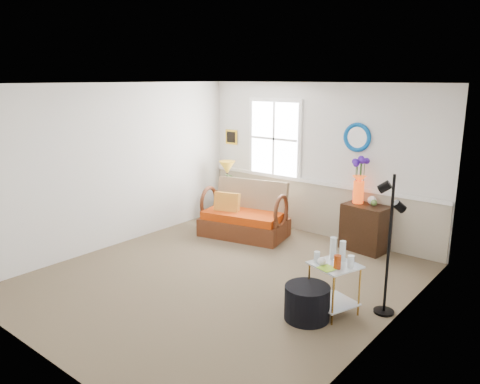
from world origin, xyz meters
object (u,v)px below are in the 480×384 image
Objects in this scene: side_table at (334,289)px; ottoman at (307,303)px; lamp_stand at (228,205)px; cabinet at (365,228)px; floor_lamp at (389,246)px; loveseat at (244,210)px.

side_table is 1.18× the size of ottoman.
side_table reaches higher than lamp_stand.
cabinet is at bearing 105.74° from side_table.
loveseat is at bearing 141.37° from floor_lamp.
loveseat is 1.95× the size of cabinet.
loveseat is 2.03m from cabinet.
cabinet is 1.43× the size of ottoman.
floor_lamp reaches higher than cabinet.
side_table is at bearing -31.29° from lamp_stand.
loveseat is 2.36× the size of side_table.
lamp_stand is (-0.87, 0.58, -0.18)m from loveseat.
floor_lamp is (2.99, -1.11, 0.36)m from loveseat.
loveseat reaches higher than lamp_stand.
floor_lamp is 1.12m from ottoman.
floor_lamp is (3.86, -1.68, 0.54)m from lamp_stand.
side_table is 0.37× the size of floor_lamp.
cabinet is at bearing 6.58° from loveseat.
floor_lamp is at bearing -33.19° from loveseat.
loveseat is 0.87× the size of floor_lamp.
lamp_stand is at bearing 133.72° from loveseat.
lamp_stand is 0.77× the size of cabinet.
lamp_stand is at bearing -170.79° from cabinet.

